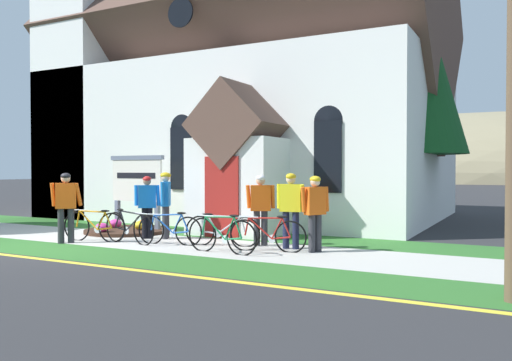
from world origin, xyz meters
name	(u,v)px	position (x,y,z in m)	size (l,w,h in m)	color
ground	(156,230)	(0.00, 4.00, 0.00)	(140.00, 140.00, 0.00)	#2B2B2D
sidewalk_slab	(111,238)	(0.23, 1.91, 0.01)	(32.00, 2.42, 0.01)	#B7B5AD
grass_verge	(47,249)	(0.23, -0.08, 0.00)	(32.00, 1.56, 0.01)	#2D6628
church_lawn	(163,230)	(0.23, 4.04, 0.00)	(24.00, 1.85, 0.01)	#2D6628
curb_paint_stripe	(9,255)	(0.23, -1.01, 0.00)	(28.00, 0.16, 0.01)	yellow
church_building	(243,87)	(-0.11, 9.45, 4.93)	(14.03, 11.33, 13.66)	white
church_sign	(137,182)	(-0.25, 3.48, 1.42)	(1.93, 0.19, 2.16)	slate
flower_bed	(127,230)	(-0.26, 3.09, 0.08)	(2.36, 2.36, 0.34)	#382319
bicycle_blue	(94,226)	(0.26, 1.32, 0.38)	(1.70, 0.36, 0.80)	black
bicycle_yellow	(222,235)	(3.97, 1.24, 0.39)	(1.76, 0.17, 0.85)	black
bicycle_green	(170,229)	(2.25, 1.72, 0.36)	(1.68, 0.26, 0.80)	black
bicycle_white	(268,235)	(4.73, 1.89, 0.37)	(1.70, 0.32, 0.80)	black
bicycle_red	(222,230)	(3.43, 2.12, 0.37)	(1.74, 0.48, 0.77)	black
bicycle_silver	(129,227)	(1.22, 1.48, 0.38)	(1.79, 0.39, 0.83)	black
cyclist_in_blue_jersey	(261,205)	(4.20, 2.58, 0.96)	(0.60, 0.41, 1.64)	#2D2D33
cyclist_in_green_jersey	(291,205)	(5.02, 2.45, 0.99)	(0.66, 0.31, 1.68)	#191E38
cyclist_in_yellow_jersey	(66,202)	(-0.11, 0.78, 0.99)	(0.54, 0.55, 1.68)	#2D2D33
cyclist_in_red_jersey	(166,200)	(1.50, 2.53, 0.99)	(0.41, 0.65, 1.69)	#2D2D33
cyclist_in_orange_jersey	(147,203)	(1.09, 2.30, 0.92)	(0.56, 0.44, 1.60)	black
cyclist_in_white_jersey	(315,208)	(5.66, 2.27, 0.95)	(0.44, 0.60, 1.63)	#2D2D33
roadside_conifer	(420,70)	(6.60, 8.77, 4.86)	(2.98, 2.98, 7.52)	#4C3823
distant_hill	(479,181)	(2.84, 78.09, 0.00)	(74.92, 45.24, 20.43)	#847A5B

